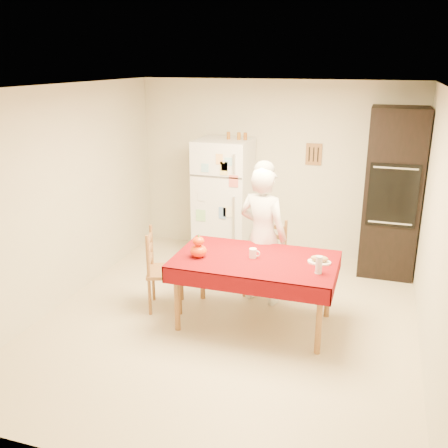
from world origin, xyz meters
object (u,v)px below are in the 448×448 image
at_px(oven_cabinet, 392,194).
at_px(chair_far, 267,255).
at_px(dining_table, 255,264).
at_px(bread_plate, 319,262).
at_px(pumpkin_lower, 199,251).
at_px(refrigerator, 224,199).
at_px(wine_glass, 319,265).
at_px(coffee_mug, 253,253).
at_px(seated_woman, 263,236).
at_px(chair_left, 160,267).

height_order(oven_cabinet, chair_far, oven_cabinet).
xyz_separation_m(oven_cabinet, dining_table, (-1.34, -1.89, -0.41)).
relative_size(chair_far, bread_plate, 3.96).
bearing_deg(pumpkin_lower, refrigerator, 100.19).
bearing_deg(pumpkin_lower, bread_plate, 10.11).
bearing_deg(pumpkin_lower, wine_glass, -1.80).
distance_m(oven_cabinet, wine_glass, 2.18).
height_order(refrigerator, oven_cabinet, oven_cabinet).
bearing_deg(refrigerator, coffee_mug, -63.55).
bearing_deg(refrigerator, dining_table, -62.95).
bearing_deg(bread_plate, pumpkin_lower, -169.89).
height_order(seated_woman, pumpkin_lower, seated_woman).
xyz_separation_m(coffee_mug, pumpkin_lower, (-0.55, -0.15, 0.02)).
distance_m(chair_left, pumpkin_lower, 0.65).
bearing_deg(chair_left, pumpkin_lower, -126.59).
distance_m(chair_left, coffee_mug, 1.14).
height_order(refrigerator, seated_woman, refrigerator).
relative_size(refrigerator, coffee_mug, 17.00).
distance_m(dining_table, wine_glass, 0.72).
distance_m(oven_cabinet, dining_table, 2.35).
relative_size(oven_cabinet, pumpkin_lower, 12.41).
relative_size(dining_table, chair_left, 1.79).
distance_m(chair_far, seated_woman, 0.37).
height_order(chair_left, seated_woman, seated_woman).
bearing_deg(wine_glass, chair_left, 173.35).
height_order(coffee_mug, wine_glass, wine_glass).
xyz_separation_m(oven_cabinet, pumpkin_lower, (-1.92, -2.03, -0.27)).
relative_size(refrigerator, dining_table, 1.00).
bearing_deg(pumpkin_lower, seated_woman, 53.23).
xyz_separation_m(dining_table, coffee_mug, (-0.03, 0.01, 0.12)).
relative_size(seated_woman, wine_glass, 9.30).
distance_m(coffee_mug, pumpkin_lower, 0.57).
bearing_deg(bread_plate, dining_table, -172.95).
bearing_deg(chair_left, coffee_mug, -109.91).
height_order(oven_cabinet, wine_glass, oven_cabinet).
height_order(oven_cabinet, coffee_mug, oven_cabinet).
relative_size(chair_left, bread_plate, 3.96).
bearing_deg(coffee_mug, seated_woman, 92.84).
bearing_deg(chair_far, wine_glass, -35.68).
distance_m(dining_table, coffee_mug, 0.12).
distance_m(chair_far, pumpkin_lower, 1.10).
xyz_separation_m(coffee_mug, wine_glass, (0.71, -0.19, 0.04)).
xyz_separation_m(refrigerator, chair_far, (0.90, -1.08, -0.34)).
bearing_deg(refrigerator, oven_cabinet, 1.18).
relative_size(pumpkin_lower, bread_plate, 0.74).
bearing_deg(coffee_mug, dining_table, -25.07).
xyz_separation_m(oven_cabinet, coffee_mug, (-1.37, -1.87, -0.29)).
height_order(refrigerator, bread_plate, refrigerator).
xyz_separation_m(coffee_mug, bread_plate, (0.69, 0.07, -0.04)).
distance_m(seated_woman, coffee_mug, 0.55).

